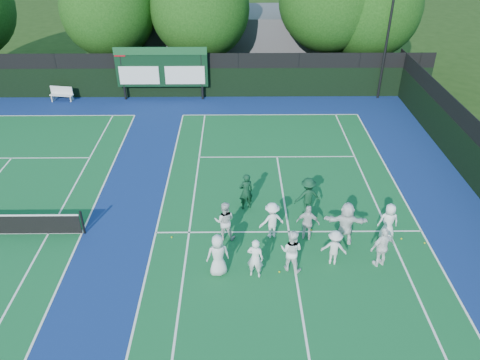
{
  "coord_description": "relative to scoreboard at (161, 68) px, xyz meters",
  "views": [
    {
      "loc": [
        -2.16,
        -14.24,
        11.94
      ],
      "look_at": [
        -2.0,
        3.0,
        1.3
      ],
      "focal_mm": 35.0,
      "sensor_mm": 36.0,
      "label": 1
    }
  ],
  "objects": [
    {
      "name": "player_front_3",
      "position": [
        8.47,
        -16.46,
        -1.46
      ],
      "size": [
        1.04,
        0.74,
        1.46
      ],
      "primitive_type": "imported",
      "rotation": [
        0.0,
        0.0,
        2.92
      ],
      "color": "silver",
      "rests_on": "ground"
    },
    {
      "name": "tennis_ball_4",
      "position": [
        7.94,
        -14.51,
        -2.16
      ],
      "size": [
        0.07,
        0.07,
        0.07
      ],
      "primitive_type": "sphere",
      "color": "#CFD118",
      "rests_on": "ground"
    },
    {
      "name": "tree_b",
      "position": [
        -3.81,
        3.99,
        2.63
      ],
      "size": [
        6.51,
        6.51,
        8.25
      ],
      "color": "black",
      "rests_on": "ground"
    },
    {
      "name": "tree_e",
      "position": [
        14.31,
        3.99,
        2.82
      ],
      "size": [
        7.19,
        7.19,
        8.79
      ],
      "color": "black",
      "rests_on": "ground"
    },
    {
      "name": "tree_c",
      "position": [
        2.55,
        3.99,
        2.66
      ],
      "size": [
        6.87,
        6.87,
        8.47
      ],
      "color": "black",
      "rests_on": "ground"
    },
    {
      "name": "player_front_2",
      "position": [
        6.84,
        -16.77,
        -1.33
      ],
      "size": [
        1.02,
        0.91,
        1.72
      ],
      "primitive_type": "imported",
      "rotation": [
        0.0,
        0.0,
        2.76
      ],
      "color": "white",
      "rests_on": "ground"
    },
    {
      "name": "back_fence",
      "position": [
        1.01,
        0.41,
        -0.83
      ],
      "size": [
        34.0,
        0.08,
        3.0
      ],
      "color": "black",
      "rests_on": "ground"
    },
    {
      "name": "tennis_ball_5",
      "position": [
        11.5,
        -15.11,
        -2.16
      ],
      "size": [
        0.07,
        0.07,
        0.07
      ],
      "primitive_type": "sphere",
      "color": "#CFD118",
      "rests_on": "ground"
    },
    {
      "name": "player_front_4",
      "position": [
        10.2,
        -16.6,
        -1.34
      ],
      "size": [
        1.08,
        0.73,
        1.7
      ],
      "primitive_type": "imported",
      "rotation": [
        0.0,
        0.0,
        3.49
      ],
      "color": "white",
      "rests_on": "ground"
    },
    {
      "name": "coach_left",
      "position": [
        5.27,
        -12.85,
        -1.32
      ],
      "size": [
        0.74,
        0.61,
        1.74
      ],
      "primitive_type": "imported",
      "rotation": [
        0.0,
        0.0,
        3.49
      ],
      "color": "#0D321E",
      "rests_on": "ground"
    },
    {
      "name": "tree_d",
      "position": [
        11.57,
        3.99,
        3.34
      ],
      "size": [
        7.22,
        7.22,
        9.33
      ],
      "color": "black",
      "rests_on": "ground"
    },
    {
      "name": "light_pole_right",
      "position": [
        14.51,
        0.11,
        4.11
      ],
      "size": [
        1.2,
        0.3,
        10.12
      ],
      "color": "black",
      "rests_on": "ground"
    },
    {
      "name": "player_back_1",
      "position": [
        6.26,
        -14.85,
        -1.39
      ],
      "size": [
        1.17,
        0.89,
        1.6
      ],
      "primitive_type": "imported",
      "rotation": [
        0.0,
        0.0,
        3.46
      ],
      "color": "white",
      "rests_on": "ground"
    },
    {
      "name": "near_court",
      "position": [
        7.01,
        -14.59,
        -2.18
      ],
      "size": [
        11.05,
        23.85,
        0.01
      ],
      "color": "#12592B",
      "rests_on": "ground"
    },
    {
      "name": "bench",
      "position": [
        -6.75,
        -0.21,
        -1.66
      ],
      "size": [
        1.6,
        0.68,
        0.98
      ],
      "color": "silver",
      "rests_on": "ground"
    },
    {
      "name": "tennis_ball_0",
      "position": [
        6.42,
        -16.99,
        -2.16
      ],
      "size": [
        0.07,
        0.07,
        0.07
      ],
      "primitive_type": "sphere",
      "color": "#CFD118",
      "rests_on": "ground"
    },
    {
      "name": "clubhouse",
      "position": [
        5.01,
        8.41,
        -0.19
      ],
      "size": [
        18.0,
        6.0,
        4.0
      ],
      "primitive_type": "cube",
      "color": "#525156",
      "rests_on": "ground"
    },
    {
      "name": "scoreboard",
      "position": [
        0.0,
        0.0,
        0.0
      ],
      "size": [
        6.0,
        0.21,
        3.55
      ],
      "color": "black",
      "rests_on": "ground"
    },
    {
      "name": "player_back_3",
      "position": [
        9.12,
        -15.25,
        -1.26
      ],
      "size": [
        1.78,
        0.75,
        1.86
      ],
      "primitive_type": "imported",
      "rotation": [
        0.0,
        0.0,
        3.02
      ],
      "color": "white",
      "rests_on": "ground"
    },
    {
      "name": "player_front_1",
      "position": [
        5.51,
        -17.13,
        -1.37
      ],
      "size": [
        0.68,
        0.53,
        1.64
      ],
      "primitive_type": "imported",
      "rotation": [
        0.0,
        0.0,
        2.89
      ],
      "color": "white",
      "rests_on": "ground"
    },
    {
      "name": "ground",
      "position": [
        7.01,
        -15.59,
        -2.19
      ],
      "size": [
        120.0,
        120.0,
        0.0
      ],
      "primitive_type": "plane",
      "color": "#1A330D",
      "rests_on": "ground"
    },
    {
      "name": "tennis_ball_3",
      "position": [
        2.22,
        -14.92,
        -2.16
      ],
      "size": [
        0.07,
        0.07,
        0.07
      ],
      "primitive_type": "sphere",
      "color": "#CFD118",
      "rests_on": "ground"
    },
    {
      "name": "player_back_2",
      "position": [
        7.68,
        -15.0,
        -1.4
      ],
      "size": [
        0.98,
        0.58,
        1.57
      ],
      "primitive_type": "imported",
      "rotation": [
        0.0,
        0.0,
        2.91
      ],
      "color": "silver",
      "rests_on": "ground"
    },
    {
      "name": "player_back_0",
      "position": [
        4.38,
        -14.93,
        -1.34
      ],
      "size": [
        0.87,
        0.69,
        1.7
      ],
      "primitive_type": "imported",
      "rotation": [
        0.0,
        0.0,
        3.08
      ],
      "color": "silver",
      "rests_on": "ground"
    },
    {
      "name": "coach_right",
      "position": [
        7.9,
        -13.24,
        -1.32
      ],
      "size": [
        1.24,
        0.87,
        1.74
      ],
      "primitive_type": "imported",
      "rotation": [
        0.0,
        0.0,
        3.35
      ],
      "color": "#0F3821",
      "rests_on": "ground"
    },
    {
      "name": "court_apron",
      "position": [
        1.01,
        -14.59,
        -2.19
      ],
      "size": [
        34.0,
        32.0,
        0.01
      ],
      "primitive_type": "cube",
      "color": "navy",
      "rests_on": "ground"
    },
    {
      "name": "tennis_ball_2",
      "position": [
        12.35,
        -15.38,
        -2.16
      ],
      "size": [
        0.07,
        0.07,
        0.07
      ],
      "primitive_type": "sphere",
      "color": "#CFD118",
      "rests_on": "ground"
    },
    {
      "name": "player_back_4",
      "position": [
        10.89,
        -14.98,
        -1.39
      ],
      "size": [
        0.8,
        0.53,
        1.6
      ],
      "primitive_type": "imported",
      "rotation": [
        0.0,
        0.0,
        3.11
      ],
      "color": "white",
      "rests_on": "ground"
    },
    {
      "name": "player_front_0",
      "position": [
        4.18,
        -16.99,
        -1.34
      ],
      "size": [
        0.94,
        0.72,
        1.71
      ],
      "primitive_type": "imported",
      "rotation": [
        0.0,
        0.0,
        3.37
      ],
      "color": "silver",
      "rests_on": "ground"
    },
    {
      "name": "tennis_ball_1",
      "position": [
        8.28,
        -13.67,
        -2.16
      ],
      "size": [
        0.07,
        0.07,
        0.07
      ],
      "primitive_type": "sphere",
      "color": "#CFD118",
      "rests_on": "ground"
    }
  ]
}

